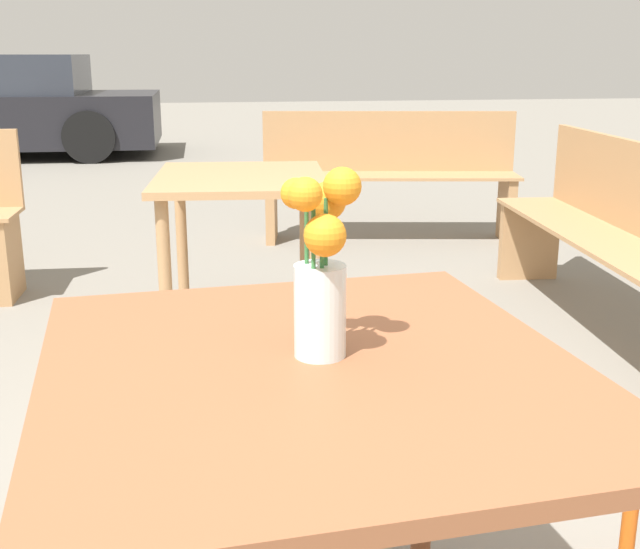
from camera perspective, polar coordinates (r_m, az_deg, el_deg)
table_front at (r=1.38m, az=-0.63°, el=-9.87°), size 0.95×1.03×0.73m
flower_vase at (r=1.32m, az=0.08°, el=0.07°), size 0.13×0.16×0.32m
bench_middle at (r=3.76m, az=20.56°, el=3.01°), size 0.51×1.97×0.85m
bench_far at (r=5.44m, az=4.93°, el=7.40°), size 1.73×0.64×0.85m
table_back at (r=3.32m, az=-5.62°, el=4.93°), size 0.76×0.88×0.75m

